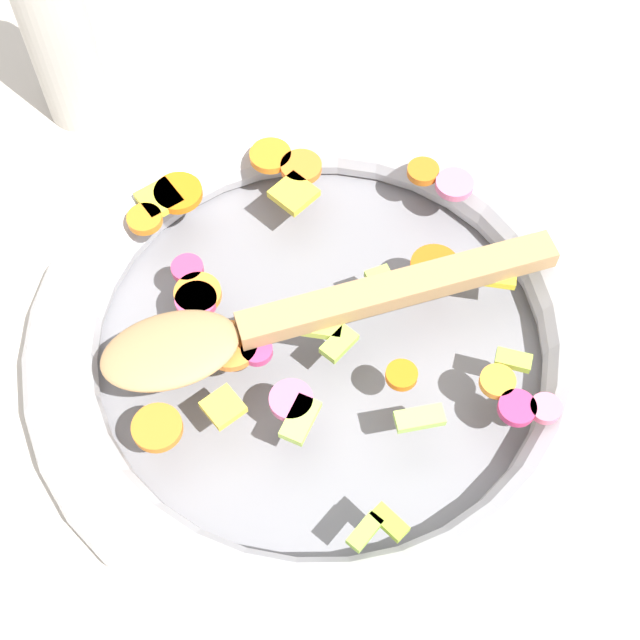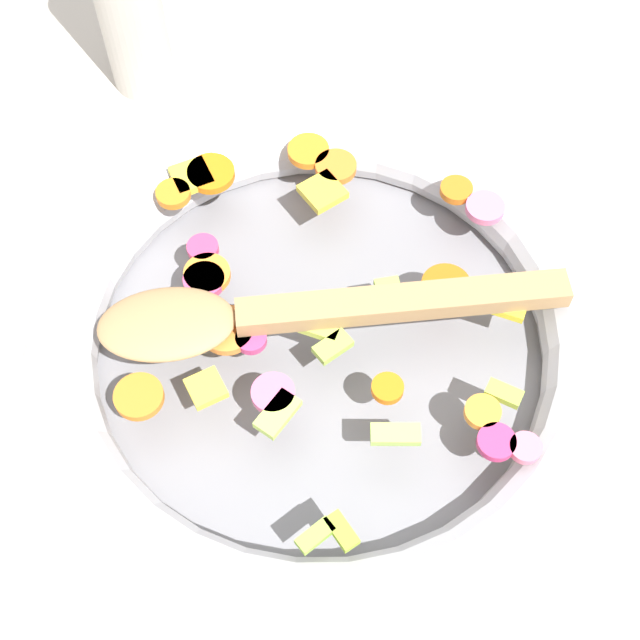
% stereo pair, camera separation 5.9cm
% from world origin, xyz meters
% --- Properties ---
extents(ground_plane, '(4.00, 4.00, 0.00)m').
position_xyz_m(ground_plane, '(0.00, 0.00, 0.00)').
color(ground_plane, beige).
extents(skillet, '(0.41, 0.41, 0.05)m').
position_xyz_m(skillet, '(0.00, 0.00, 0.02)').
color(skillet, slate).
rests_on(skillet, ground_plane).
extents(chopped_vegetables, '(0.32, 0.28, 0.01)m').
position_xyz_m(chopped_vegetables, '(-0.02, -0.01, 0.05)').
color(chopped_vegetables, orange).
rests_on(chopped_vegetables, skillet).
extents(wooden_spoon, '(0.10, 0.31, 0.01)m').
position_xyz_m(wooden_spoon, '(0.00, -0.02, 0.06)').
color(wooden_spoon, '#A87F51').
rests_on(wooden_spoon, chopped_vegetables).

